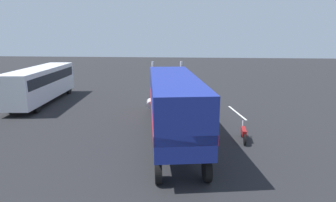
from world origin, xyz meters
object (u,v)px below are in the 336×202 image
at_px(semi_truck, 172,100).
at_px(parked_bus, 41,82).
at_px(motorcycle, 244,133).
at_px(person_bystander, 205,116).

relative_size(semi_truck, parked_bus, 1.29).
relative_size(semi_truck, motorcycle, 6.81).
distance_m(parked_bus, motorcycle, 19.85).
xyz_separation_m(semi_truck, parked_bus, (8.65, 13.36, -0.46)).
distance_m(semi_truck, person_bystander, 3.49).
height_order(semi_truck, person_bystander, semi_truck).
relative_size(semi_truck, person_bystander, 8.82).
relative_size(person_bystander, motorcycle, 0.77).
distance_m(person_bystander, motorcycle, 3.17).
bearing_deg(motorcycle, semi_truck, 90.85).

